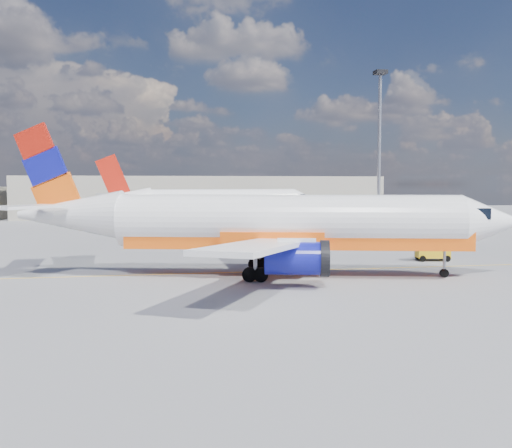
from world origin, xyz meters
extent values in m
plane|color=slate|center=(0.00, 0.00, 0.00)|extent=(240.00, 240.00, 0.00)
cube|color=yellow|center=(0.00, 3.00, 0.01)|extent=(70.00, 0.15, 0.01)
cube|color=#ABA693|center=(5.00, 75.00, 4.00)|extent=(70.00, 14.00, 8.00)
cylinder|color=white|center=(4.44, 0.71, 3.90)|extent=(24.01, 9.33, 3.68)
cone|color=white|center=(18.10, -2.69, 3.90)|extent=(5.09, 4.62, 3.68)
cone|color=white|center=(-10.80, 4.51, 4.28)|extent=(8.20, 5.23, 3.50)
cube|color=black|center=(16.63, -2.32, 4.50)|extent=(2.39, 2.86, 0.76)
cube|color=#FF5D10|center=(4.96, 0.58, 2.65)|extent=(23.86, 8.70, 1.30)
cube|color=white|center=(4.69, 8.46, 2.92)|extent=(3.47, 13.00, 0.87)
cube|color=white|center=(1.03, -6.25, 2.92)|extent=(9.16, 13.11, 0.87)
cylinder|color=#10138C|center=(6.14, 5.31, 1.90)|extent=(4.28, 2.94, 2.06)
cylinder|color=#10138C|center=(3.79, -4.15, 1.90)|extent=(4.28, 2.94, 2.06)
cylinder|color=black|center=(7.82, 4.90, 1.90)|extent=(1.07, 2.34, 2.27)
cylinder|color=black|center=(5.47, -4.56, 1.90)|extent=(1.07, 2.34, 2.27)
cube|color=#FF5D10|center=(-12.38, 4.90, 7.58)|extent=(5.01, 1.54, 6.76)
cube|color=white|center=(-11.54, 8.26, 4.98)|extent=(2.76, 5.57, 0.19)
cube|color=white|center=(-13.22, 1.54, 4.98)|extent=(4.89, 5.86, 0.19)
cylinder|color=#9C9CA4|center=(14.95, -1.90, 1.35)|extent=(0.24, 0.24, 2.27)
cylinder|color=black|center=(14.95, -1.90, 0.30)|extent=(0.65, 0.40, 0.61)
cylinder|color=black|center=(2.96, 3.76, 0.49)|extent=(1.05, 0.63, 0.97)
cylinder|color=black|center=(1.71, -1.29, 0.49)|extent=(1.05, 0.63, 0.97)
cylinder|color=white|center=(6.37, 51.11, 3.88)|extent=(23.98, 8.01, 3.66)
cone|color=white|center=(20.14, 53.71, 3.88)|extent=(4.92, 4.40, 3.66)
cone|color=white|center=(-8.98, 48.21, 4.26)|extent=(8.06, 4.82, 3.48)
cube|color=black|center=(18.66, 53.43, 4.47)|extent=(2.26, 2.78, 0.75)
cube|color=white|center=(6.90, 51.21, 2.64)|extent=(23.86, 7.37, 1.29)
cube|color=white|center=(3.38, 58.22, 2.91)|extent=(8.54, 13.19, 0.87)
cube|color=white|center=(6.19, 43.40, 2.91)|extent=(4.19, 13.11, 0.87)
cylinder|color=white|center=(6.00, 55.98, 1.89)|extent=(4.19, 2.73, 2.05)
cylinder|color=white|center=(7.80, 46.44, 1.89)|extent=(4.19, 2.73, 2.05)
cylinder|color=black|center=(7.70, 56.30, 1.89)|extent=(0.95, 2.32, 2.26)
cylinder|color=black|center=(9.50, 46.76, 1.89)|extent=(0.95, 2.32, 2.26)
cube|color=#B01A0D|center=(-10.57, 47.91, 7.54)|extent=(5.03, 1.26, 6.73)
cube|color=white|center=(-11.21, 51.30, 4.96)|extent=(4.67, 5.87, 0.19)
cube|color=white|center=(-9.93, 44.52, 4.96)|extent=(3.04, 5.65, 0.19)
cylinder|color=#9C9CA4|center=(16.96, 53.11, 1.35)|extent=(0.23, 0.23, 2.26)
cylinder|color=black|center=(16.96, 53.11, 0.30)|extent=(0.64, 0.37, 0.60)
cylinder|color=black|center=(3.77, 53.25, 0.49)|extent=(1.03, 0.58, 0.97)
cylinder|color=black|center=(4.74, 48.17, 0.49)|extent=(1.03, 0.58, 0.97)
cylinder|color=black|center=(17.51, 7.29, 0.26)|extent=(0.54, 0.30, 0.52)
cylinder|color=black|center=(17.24, 5.87, 0.26)|extent=(0.54, 0.30, 0.52)
cylinder|color=black|center=(19.54, 6.91, 0.26)|extent=(0.54, 0.30, 0.52)
cylinder|color=black|center=(19.27, 5.49, 0.26)|extent=(0.54, 0.30, 0.52)
cube|color=gold|center=(18.39, 6.39, 0.77)|extent=(2.90, 1.92, 1.03)
cube|color=black|center=(17.89, 6.49, 1.60)|extent=(1.45, 1.45, 0.62)
cube|color=white|center=(3.12, 1.83, 0.02)|extent=(0.40, 0.40, 0.04)
cone|color=#EE3809|center=(3.12, 1.83, 0.30)|extent=(0.34, 0.34, 0.52)
cylinder|color=#9C9CA4|center=(26.34, 37.50, 10.80)|extent=(0.48, 0.48, 21.60)
cube|color=black|center=(26.34, 37.50, 21.92)|extent=(1.62, 1.62, 0.54)
camera|label=1|loc=(-4.97, -38.15, 6.47)|focal=40.00mm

